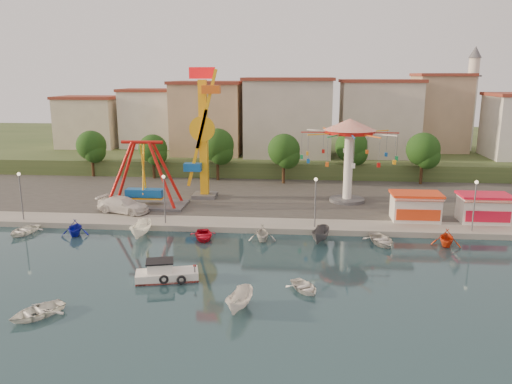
# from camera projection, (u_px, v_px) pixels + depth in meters

# --- Properties ---
(ground) EXTENTS (200.00, 200.00, 0.00)m
(ground) POSITION_uv_depth(u_px,v_px,m) (220.00, 278.00, 40.61)
(ground) COLOR #132935
(ground) RESTS_ON ground
(quay_deck) EXTENTS (200.00, 100.00, 0.60)m
(quay_deck) POSITION_uv_depth(u_px,v_px,m) (268.00, 155.00, 100.66)
(quay_deck) COLOR #9E998E
(quay_deck) RESTS_ON ground
(asphalt_pad) EXTENTS (90.00, 28.00, 0.01)m
(asphalt_pad) POSITION_uv_depth(u_px,v_px,m) (254.00, 189.00, 69.56)
(asphalt_pad) COLOR #4C4944
(asphalt_pad) RESTS_ON quay_deck
(hill_terrace) EXTENTS (200.00, 60.00, 3.00)m
(hill_terrace) POSITION_uv_depth(u_px,v_px,m) (270.00, 146.00, 105.23)
(hill_terrace) COLOR #384C26
(hill_terrace) RESTS_ON ground
(pirate_ship_ride) EXTENTS (10.00, 5.00, 8.00)m
(pirate_ship_ride) POSITION_uv_depth(u_px,v_px,m) (144.00, 175.00, 59.95)
(pirate_ship_ride) COLOR #59595E
(pirate_ship_ride) RESTS_ON quay_deck
(kamikaze_tower) EXTENTS (3.98, 3.10, 16.50)m
(kamikaze_tower) POSITION_uv_depth(u_px,v_px,m) (204.00, 136.00, 62.94)
(kamikaze_tower) COLOR #59595E
(kamikaze_tower) RESTS_ON quay_deck
(wave_swinger) EXTENTS (11.60, 11.60, 10.40)m
(wave_swinger) POSITION_uv_depth(u_px,v_px,m) (349.00, 142.00, 61.18)
(wave_swinger) COLOR #59595E
(wave_swinger) RESTS_ON quay_deck
(booth_left) EXTENTS (5.40, 3.78, 3.08)m
(booth_left) POSITION_uv_depth(u_px,v_px,m) (415.00, 206.00, 54.48)
(booth_left) COLOR white
(booth_left) RESTS_ON quay_deck
(booth_mid) EXTENTS (5.40, 3.78, 3.08)m
(booth_mid) POSITION_uv_depth(u_px,v_px,m) (483.00, 208.00, 53.87)
(booth_mid) COLOR white
(booth_mid) RESTS_ON quay_deck
(lamp_post_0) EXTENTS (0.14, 0.14, 5.00)m
(lamp_post_0) POSITION_uv_depth(u_px,v_px,m) (21.00, 197.00, 54.54)
(lamp_post_0) COLOR #59595E
(lamp_post_0) RESTS_ON quay_deck
(lamp_post_1) EXTENTS (0.14, 0.14, 5.00)m
(lamp_post_1) POSITION_uv_depth(u_px,v_px,m) (165.00, 201.00, 53.18)
(lamp_post_1) COLOR #59595E
(lamp_post_1) RESTS_ON quay_deck
(lamp_post_2) EXTENTS (0.14, 0.14, 5.00)m
(lamp_post_2) POSITION_uv_depth(u_px,v_px,m) (315.00, 204.00, 51.82)
(lamp_post_2) COLOR #59595E
(lamp_post_2) RESTS_ON quay_deck
(lamp_post_3) EXTENTS (0.14, 0.14, 5.00)m
(lamp_post_3) POSITION_uv_depth(u_px,v_px,m) (474.00, 207.00, 50.47)
(lamp_post_3) COLOR #59595E
(lamp_post_3) RESTS_ON quay_deck
(tree_0) EXTENTS (4.60, 4.60, 7.19)m
(tree_0) POSITION_uv_depth(u_px,v_px,m) (91.00, 146.00, 77.42)
(tree_0) COLOR #382314
(tree_0) RESTS_ON quay_deck
(tree_1) EXTENTS (4.35, 4.35, 6.80)m
(tree_1) POSITION_uv_depth(u_px,v_px,m) (153.00, 149.00, 75.92)
(tree_1) COLOR #382314
(tree_1) RESTS_ON quay_deck
(tree_2) EXTENTS (5.02, 5.02, 7.85)m
(tree_2) POSITION_uv_depth(u_px,v_px,m) (217.00, 145.00, 74.48)
(tree_2) COLOR #382314
(tree_2) RESTS_ON quay_deck
(tree_3) EXTENTS (4.68, 4.68, 7.32)m
(tree_3) POSITION_uv_depth(u_px,v_px,m) (284.00, 150.00, 72.32)
(tree_3) COLOR #382314
(tree_3) RESTS_ON quay_deck
(tree_4) EXTENTS (4.86, 4.86, 7.60)m
(tree_4) POSITION_uv_depth(u_px,v_px,m) (352.00, 147.00, 74.32)
(tree_4) COLOR #382314
(tree_4) RESTS_ON quay_deck
(tree_5) EXTENTS (4.83, 4.83, 7.54)m
(tree_5) POSITION_uv_depth(u_px,v_px,m) (423.00, 149.00, 71.72)
(tree_5) COLOR #382314
(tree_5) RESTS_ON quay_deck
(building_0) EXTENTS (9.26, 9.53, 11.87)m
(building_0) POSITION_uv_depth(u_px,v_px,m) (70.00, 118.00, 86.06)
(building_0) COLOR beige
(building_0) RESTS_ON hill_terrace
(building_1) EXTENTS (12.33, 9.01, 8.63)m
(building_1) POSITION_uv_depth(u_px,v_px,m) (148.00, 125.00, 90.57)
(building_1) COLOR silver
(building_1) RESTS_ON hill_terrace
(building_2) EXTENTS (11.95, 9.28, 11.23)m
(building_2) POSITION_uv_depth(u_px,v_px,m) (220.00, 118.00, 89.72)
(building_2) COLOR tan
(building_2) RESTS_ON hill_terrace
(building_3) EXTENTS (12.59, 10.50, 9.20)m
(building_3) POSITION_uv_depth(u_px,v_px,m) (296.00, 126.00, 85.71)
(building_3) COLOR beige
(building_3) RESTS_ON hill_terrace
(building_4) EXTENTS (10.75, 9.23, 9.24)m
(building_4) POSITION_uv_depth(u_px,v_px,m) (373.00, 125.00, 87.86)
(building_4) COLOR beige
(building_4) RESTS_ON hill_terrace
(building_5) EXTENTS (12.77, 10.96, 11.21)m
(building_5) POSITION_uv_depth(u_px,v_px,m) (454.00, 121.00, 84.70)
(building_5) COLOR tan
(building_5) RESTS_ON hill_terrace
(minaret) EXTENTS (2.80, 2.80, 18.00)m
(minaret) POSITION_uv_depth(u_px,v_px,m) (471.00, 96.00, 87.04)
(minaret) COLOR silver
(minaret) RESTS_ON hill_terrace
(cabin_motorboat) EXTENTS (5.27, 3.06, 1.75)m
(cabin_motorboat) POSITION_uv_depth(u_px,v_px,m) (166.00, 274.00, 40.25)
(cabin_motorboat) COLOR white
(cabin_motorboat) RESTS_ON ground
(rowboat_a) EXTENTS (3.47, 3.79, 0.64)m
(rowboat_a) POSITION_uv_depth(u_px,v_px,m) (305.00, 287.00, 38.21)
(rowboat_a) COLOR white
(rowboat_a) RESTS_ON ground
(rowboat_b) EXTENTS (4.39, 4.63, 0.78)m
(rowboat_b) POSITION_uv_depth(u_px,v_px,m) (36.00, 311.00, 34.13)
(rowboat_b) COLOR white
(rowboat_b) RESTS_ON ground
(skiff) EXTENTS (2.22, 3.91, 1.42)m
(skiff) POSITION_uv_depth(u_px,v_px,m) (240.00, 301.00, 34.96)
(skiff) COLOR white
(skiff) RESTS_ON ground
(van) EXTENTS (6.68, 4.18, 1.81)m
(van) POSITION_uv_depth(u_px,v_px,m) (123.00, 205.00, 57.68)
(van) COLOR silver
(van) RESTS_ON quay_deck
(moored_boat_0) EXTENTS (3.45, 4.32, 0.80)m
(moored_boat_0) POSITION_uv_depth(u_px,v_px,m) (24.00, 230.00, 51.91)
(moored_boat_0) COLOR white
(moored_boat_0) RESTS_ON ground
(moored_boat_1) EXTENTS (3.47, 3.78, 1.67)m
(moored_boat_1) POSITION_uv_depth(u_px,v_px,m) (75.00, 228.00, 51.33)
(moored_boat_1) COLOR #141AAF
(moored_boat_1) RESTS_ON ground
(moored_boat_2) EXTENTS (1.69, 4.29, 1.64)m
(moored_boat_2) POSITION_uv_depth(u_px,v_px,m) (141.00, 230.00, 50.74)
(moored_boat_2) COLOR white
(moored_boat_2) RESTS_ON ground
(moored_boat_3) EXTENTS (3.45, 4.23, 0.77)m
(moored_boat_3) POSITION_uv_depth(u_px,v_px,m) (203.00, 235.00, 50.30)
(moored_boat_3) COLOR red
(moored_boat_3) RESTS_ON ground
(moored_boat_4) EXTENTS (3.15, 3.52, 1.67)m
(moored_boat_4) POSITION_uv_depth(u_px,v_px,m) (262.00, 233.00, 49.69)
(moored_boat_4) COLOR silver
(moored_boat_4) RESTS_ON ground
(moored_boat_5) EXTENTS (2.46, 4.14, 1.50)m
(moored_boat_5) POSITION_uv_depth(u_px,v_px,m) (321.00, 235.00, 49.22)
(moored_boat_5) COLOR #56555A
(moored_boat_5) RESTS_ON ground
(moored_boat_6) EXTENTS (3.79, 4.64, 0.84)m
(moored_boat_6) POSITION_uv_depth(u_px,v_px,m) (381.00, 240.00, 48.79)
(moored_boat_6) COLOR silver
(moored_boat_6) RESTS_ON ground
(moored_boat_7) EXTENTS (3.49, 3.80, 1.69)m
(moored_boat_7) POSITION_uv_depth(u_px,v_px,m) (446.00, 238.00, 48.17)
(moored_boat_7) COLOR red
(moored_boat_7) RESTS_ON ground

